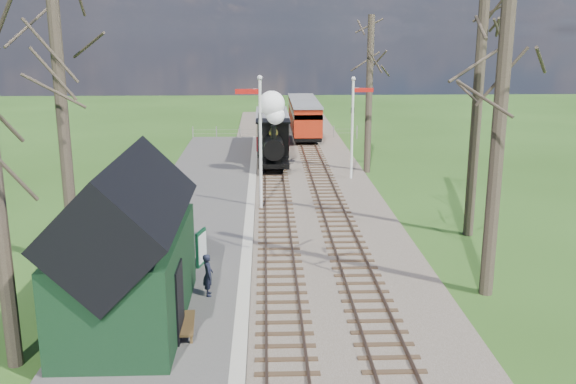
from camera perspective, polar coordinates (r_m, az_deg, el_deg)
name	(u,v)px	position (r m, az deg, el deg)	size (l,w,h in m)	color
distant_hills	(281,229)	(80.94, -0.64, -3.29)	(114.40, 48.00, 22.02)	#385B23
ballast_bed	(297,180)	(35.76, 0.85, 1.11)	(8.00, 60.00, 0.10)	brown
track_near	(274,179)	(35.71, -1.24, 1.17)	(1.60, 60.00, 0.15)	brown
track_far	(321,179)	(35.84, 2.92, 1.20)	(1.60, 60.00, 0.15)	brown
platform	(196,221)	(28.13, -8.14, -2.58)	(5.00, 44.00, 0.20)	#474442
coping_strip	(249,221)	(27.98, -3.45, -2.55)	(0.40, 44.00, 0.21)	#B2AD9E
station_shed	(127,251)	(18.19, -14.10, -5.15)	(3.25, 6.30, 4.78)	black
semaphore_near	(259,133)	(29.14, -2.61, 5.24)	(1.22, 0.24, 6.22)	silver
semaphore_far	(354,120)	(35.45, 5.86, 6.35)	(1.22, 0.24, 5.72)	silver
bare_trees	(316,115)	(23.14, 2.47, 6.87)	(15.51, 22.39, 12.00)	#382D23
fence_line	(275,132)	(49.38, -1.14, 5.35)	(12.60, 0.08, 1.00)	slate
locomotive	(273,135)	(37.84, -1.33, 5.08)	(1.87, 4.37, 4.68)	black
coach	(272,129)	(43.92, -1.42, 5.59)	(2.18, 7.49, 2.30)	black
red_carriage_a	(306,121)	(48.19, 1.63, 6.34)	(2.15, 5.32, 2.26)	black
red_carriage_b	(302,112)	(53.63, 1.25, 7.14)	(2.15, 5.32, 2.26)	black
sign_board	(201,248)	(22.54, -7.71, -4.93)	(0.31, 0.84, 1.24)	#0E4224
bench	(182,318)	(17.87, -9.43, -10.98)	(0.56, 1.58, 0.89)	#4C361B
person	(208,275)	(19.99, -7.12, -7.31)	(0.49, 0.32, 1.33)	black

